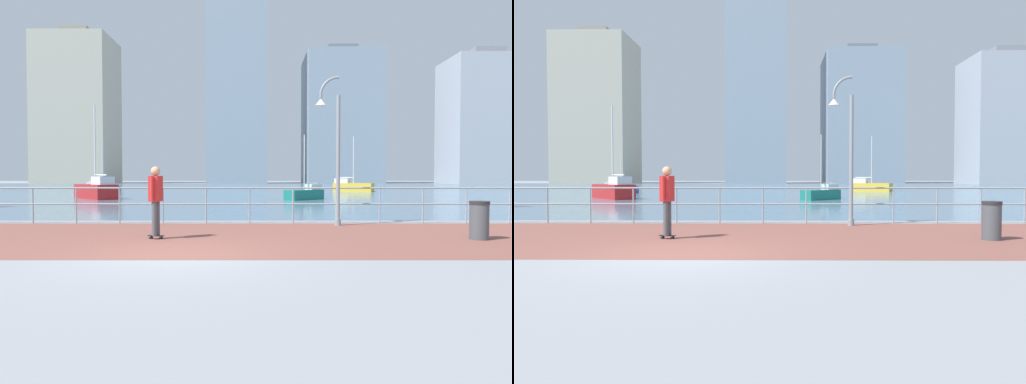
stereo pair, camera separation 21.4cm
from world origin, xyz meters
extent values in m
plane|color=gray|center=(0.00, 40.00, 0.00)|extent=(220.00, 220.00, 0.00)
cube|color=brown|center=(0.00, 2.73, 0.00)|extent=(28.00, 6.66, 0.01)
cube|color=slate|center=(0.00, 51.06, 0.00)|extent=(180.00, 88.00, 0.00)
cylinder|color=#8C99A3|center=(-5.60, 6.06, 0.57)|extent=(0.05, 0.05, 1.15)
cylinder|color=#8C99A3|center=(-4.20, 6.06, 0.57)|extent=(0.05, 0.05, 1.15)
cylinder|color=#8C99A3|center=(-2.80, 6.06, 0.57)|extent=(0.05, 0.05, 1.15)
cylinder|color=#8C99A3|center=(-1.40, 6.06, 0.57)|extent=(0.05, 0.05, 1.15)
cylinder|color=#8C99A3|center=(0.00, 6.06, 0.57)|extent=(0.05, 0.05, 1.15)
cylinder|color=#8C99A3|center=(1.40, 6.06, 0.57)|extent=(0.05, 0.05, 1.15)
cylinder|color=#8C99A3|center=(2.80, 6.06, 0.57)|extent=(0.05, 0.05, 1.15)
cylinder|color=#8C99A3|center=(4.20, 6.06, 0.57)|extent=(0.05, 0.05, 1.15)
cylinder|color=#8C99A3|center=(5.60, 6.06, 0.57)|extent=(0.05, 0.05, 1.15)
cylinder|color=#8C99A3|center=(7.00, 6.06, 0.57)|extent=(0.05, 0.05, 1.15)
cylinder|color=#8C99A3|center=(8.40, 6.06, 0.57)|extent=(0.05, 0.05, 1.15)
cylinder|color=#8C99A3|center=(9.80, 6.06, 0.57)|extent=(0.05, 0.05, 1.15)
cylinder|color=#8C99A3|center=(0.00, 6.06, 1.15)|extent=(25.20, 0.06, 0.06)
cylinder|color=#8C99A3|center=(0.00, 6.06, 0.63)|extent=(25.20, 0.06, 0.06)
cylinder|color=gray|center=(4.15, 5.46, 0.10)|extent=(0.19, 0.19, 0.20)
cylinder|color=gray|center=(4.15, 5.46, 2.01)|extent=(0.12, 0.12, 4.02)
cylinder|color=gray|center=(4.07, 5.46, 4.56)|extent=(0.18, 0.09, 0.11)
cylinder|color=gray|center=(3.92, 5.46, 4.51)|extent=(0.19, 0.09, 0.15)
cylinder|color=gray|center=(3.79, 5.45, 4.43)|extent=(0.19, 0.09, 0.18)
cylinder|color=gray|center=(3.69, 5.45, 4.31)|extent=(0.16, 0.09, 0.19)
cylinder|color=gray|center=(3.62, 5.45, 4.17)|extent=(0.13, 0.08, 0.19)
cylinder|color=gray|center=(3.60, 5.45, 4.01)|extent=(0.09, 0.08, 0.17)
cone|color=silver|center=(3.60, 5.45, 3.81)|extent=(0.36, 0.36, 0.22)
cylinder|color=black|center=(-0.96, 2.29, 0.03)|extent=(0.06, 0.04, 0.06)
cylinder|color=black|center=(-0.94, 2.36, 0.03)|extent=(0.06, 0.04, 0.06)
cylinder|color=black|center=(-0.71, 2.23, 0.03)|extent=(0.06, 0.04, 0.06)
cylinder|color=black|center=(-0.69, 2.31, 0.03)|extent=(0.06, 0.04, 0.06)
cube|color=black|center=(-0.83, 2.30, 0.08)|extent=(0.41, 0.19, 0.02)
cylinder|color=#4C4C51|center=(-0.84, 2.22, 0.50)|extent=(0.15, 0.15, 0.83)
cylinder|color=#4C4C51|center=(-0.81, 2.38, 0.50)|extent=(0.15, 0.15, 0.83)
cube|color=red|center=(-0.83, 2.30, 1.23)|extent=(0.30, 0.38, 0.62)
cylinder|color=red|center=(-0.87, 2.07, 1.24)|extent=(0.11, 0.11, 0.59)
cylinder|color=red|center=(-0.78, 2.52, 1.24)|extent=(0.11, 0.11, 0.59)
sphere|color=tan|center=(-0.83, 2.30, 1.65)|extent=(0.23, 0.23, 0.23)
cylinder|color=#474C51|center=(6.98, 2.19, 0.42)|extent=(0.44, 0.44, 0.85)
cylinder|color=#262628|center=(6.98, 2.19, 0.89)|extent=(0.46, 0.46, 0.08)
cube|color=#284799|center=(-12.16, 33.11, 0.32)|extent=(3.08, 1.33, 0.64)
cube|color=silver|center=(-13.04, 33.23, 0.81)|extent=(1.15, 0.79, 0.35)
cylinder|color=silver|center=(-12.16, 33.11, 2.41)|extent=(0.07, 0.07, 3.54)
cylinder|color=silver|center=(-12.81, 33.20, 1.06)|extent=(1.33, 0.24, 0.06)
cube|color=#B21E1E|center=(-9.38, 23.04, 0.49)|extent=(3.96, 4.41, 0.97)
cube|color=silver|center=(-8.52, 21.99, 1.24)|extent=(1.80, 1.89, 0.54)
cylinder|color=silver|center=(-9.38, 23.04, 3.68)|extent=(0.11, 0.11, 5.41)
cylinder|color=silver|center=(-8.75, 22.27, 1.62)|extent=(1.36, 1.64, 0.09)
cube|color=#197266|center=(4.76, 21.57, 0.32)|extent=(2.81, 2.78, 0.65)
cube|color=silver|center=(5.40, 22.20, 0.83)|extent=(1.23, 1.23, 0.36)
cylinder|color=silver|center=(4.76, 21.57, 2.44)|extent=(0.07, 0.07, 3.59)
cylinder|color=silver|center=(5.23, 22.04, 1.08)|extent=(1.01, 0.99, 0.06)
cube|color=gold|center=(11.43, 38.29, 0.42)|extent=(4.03, 3.04, 0.85)
cube|color=silver|center=(10.41, 38.88, 1.08)|extent=(1.66, 1.45, 0.47)
cylinder|color=silver|center=(11.43, 38.29, 3.20)|extent=(0.09, 0.09, 4.70)
cylinder|color=silver|center=(10.68, 38.72, 1.41)|extent=(1.58, 0.96, 0.08)
cube|color=#8493A3|center=(-2.42, 94.40, 23.52)|extent=(12.77, 11.18, 47.04)
cube|color=#8493A3|center=(20.87, 98.62, 14.36)|extent=(16.35, 16.99, 28.71)
cube|color=slate|center=(20.87, 98.62, 29.71)|extent=(6.54, 6.80, 2.00)
cube|color=#A3A8B2|center=(49.11, 89.14, 12.88)|extent=(15.67, 13.14, 25.76)
cube|color=slate|center=(49.11, 89.14, 26.76)|extent=(6.27, 5.25, 2.00)
cube|color=#B2AD99|center=(-38.47, 97.04, 16.18)|extent=(15.82, 14.09, 32.36)
cube|color=gray|center=(-38.47, 97.04, 33.36)|extent=(6.33, 5.64, 2.00)
camera|label=1|loc=(1.61, -9.10, 1.52)|focal=33.04mm
camera|label=2|loc=(1.82, -9.10, 1.52)|focal=33.04mm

